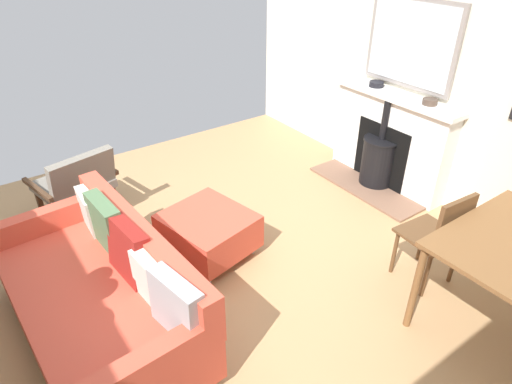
{
  "coord_description": "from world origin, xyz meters",
  "views": [
    {
      "loc": [
        1.08,
        2.4,
        2.49
      ],
      "look_at": [
        -0.74,
        -0.17,
        0.56
      ],
      "focal_mm": 30.95,
      "sensor_mm": 36.0,
      "label": 1
    }
  ],
  "objects_px": {
    "mantel_bowl_far": "(430,101)",
    "sofa": "(105,291)",
    "mantel_bowl_near": "(377,84)",
    "armchair_accent": "(76,182)",
    "fireplace": "(386,145)",
    "ottoman": "(208,231)",
    "dining_chair_near_fireplace": "(440,233)"
  },
  "relations": [
    {
      "from": "mantel_bowl_near",
      "to": "mantel_bowl_far",
      "type": "xyz_separation_m",
      "value": [
        -0.0,
        0.65,
        0.0
      ]
    },
    {
      "from": "fireplace",
      "to": "sofa",
      "type": "bearing_deg",
      "value": 5.35
    },
    {
      "from": "mantel_bowl_near",
      "to": "sofa",
      "type": "relative_size",
      "value": 0.08
    },
    {
      "from": "fireplace",
      "to": "mantel_bowl_far",
      "type": "xyz_separation_m",
      "value": [
        -0.03,
        0.38,
        0.6
      ]
    },
    {
      "from": "armchair_accent",
      "to": "mantel_bowl_far",
      "type": "bearing_deg",
      "value": 152.55
    },
    {
      "from": "sofa",
      "to": "fireplace",
      "type": "bearing_deg",
      "value": -174.65
    },
    {
      "from": "mantel_bowl_near",
      "to": "mantel_bowl_far",
      "type": "bearing_deg",
      "value": 90.0
    },
    {
      "from": "dining_chair_near_fireplace",
      "to": "sofa",
      "type": "bearing_deg",
      "value": -24.47
    },
    {
      "from": "mantel_bowl_far",
      "to": "sofa",
      "type": "distance_m",
      "value": 3.28
    },
    {
      "from": "mantel_bowl_near",
      "to": "ottoman",
      "type": "distance_m",
      "value": 2.37
    },
    {
      "from": "mantel_bowl_near",
      "to": "dining_chair_near_fireplace",
      "type": "bearing_deg",
      "value": 58.49
    },
    {
      "from": "mantel_bowl_far",
      "to": "armchair_accent",
      "type": "height_order",
      "value": "mantel_bowl_far"
    },
    {
      "from": "mantel_bowl_far",
      "to": "armchair_accent",
      "type": "bearing_deg",
      "value": -27.45
    },
    {
      "from": "dining_chair_near_fireplace",
      "to": "ottoman",
      "type": "bearing_deg",
      "value": -47.07
    },
    {
      "from": "sofa",
      "to": "armchair_accent",
      "type": "relative_size",
      "value": 2.39
    },
    {
      "from": "mantel_bowl_near",
      "to": "mantel_bowl_far",
      "type": "relative_size",
      "value": 1.09
    },
    {
      "from": "sofa",
      "to": "mantel_bowl_near",
      "type": "bearing_deg",
      "value": -169.97
    },
    {
      "from": "fireplace",
      "to": "ottoman",
      "type": "xyz_separation_m",
      "value": [
        2.19,
        -0.02,
        -0.21
      ]
    },
    {
      "from": "sofa",
      "to": "ottoman",
      "type": "distance_m",
      "value": 1.05
    },
    {
      "from": "armchair_accent",
      "to": "ottoman",
      "type": "bearing_deg",
      "value": 123.26
    },
    {
      "from": "ottoman",
      "to": "dining_chair_near_fireplace",
      "type": "xyz_separation_m",
      "value": [
        -1.24,
        1.34,
        0.25
      ]
    },
    {
      "from": "mantel_bowl_far",
      "to": "mantel_bowl_near",
      "type": "bearing_deg",
      "value": -90.0
    },
    {
      "from": "ottoman",
      "to": "fireplace",
      "type": "bearing_deg",
      "value": 179.38
    },
    {
      "from": "ottoman",
      "to": "dining_chair_near_fireplace",
      "type": "relative_size",
      "value": 0.97
    },
    {
      "from": "fireplace",
      "to": "sofa",
      "type": "distance_m",
      "value": 3.19
    },
    {
      "from": "fireplace",
      "to": "dining_chair_near_fireplace",
      "type": "xyz_separation_m",
      "value": [
        0.94,
        1.31,
        0.04
      ]
    },
    {
      "from": "mantel_bowl_near",
      "to": "sofa",
      "type": "distance_m",
      "value": 3.33
    },
    {
      "from": "mantel_bowl_near",
      "to": "mantel_bowl_far",
      "type": "distance_m",
      "value": 0.65
    },
    {
      "from": "ottoman",
      "to": "mantel_bowl_far",
      "type": "bearing_deg",
      "value": 169.58
    },
    {
      "from": "mantel_bowl_near",
      "to": "armchair_accent",
      "type": "bearing_deg",
      "value": -16.61
    },
    {
      "from": "fireplace",
      "to": "armchair_accent",
      "type": "bearing_deg",
      "value": -21.46
    },
    {
      "from": "mantel_bowl_far",
      "to": "sofa",
      "type": "relative_size",
      "value": 0.07
    }
  ]
}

